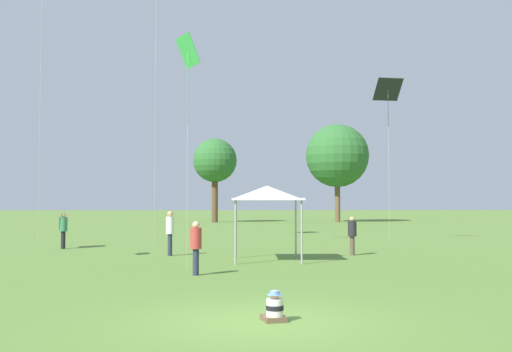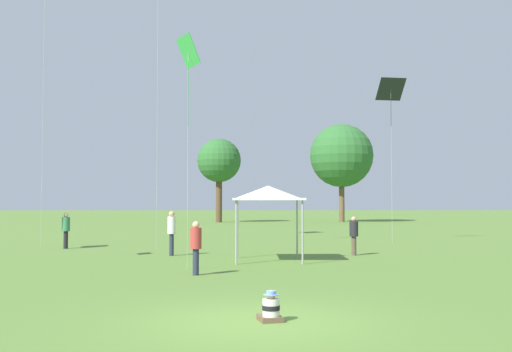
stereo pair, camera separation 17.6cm
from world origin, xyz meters
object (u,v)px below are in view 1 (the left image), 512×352
(seated_toddler, at_px, (274,309))
(person_standing_0, at_px, (170,229))
(person_standing_2, at_px, (63,227))
(canopy_tent, at_px, (267,194))
(person_standing_3, at_px, (196,243))
(kite_6, at_px, (388,92))
(distant_tree_1, at_px, (215,161))
(person_standing_1, at_px, (352,232))
(kite_1, at_px, (188,57))
(distant_tree_0, at_px, (337,156))

(seated_toddler, relative_size, person_standing_0, 0.32)
(person_standing_2, distance_m, canopy_tent, 11.23)
(person_standing_3, xyz_separation_m, kite_6, (9.40, 14.59, 7.34))
(person_standing_0, height_order, distant_tree_1, distant_tree_1)
(distant_tree_1, bearing_deg, person_standing_0, -89.79)
(person_standing_1, relative_size, canopy_tent, 0.57)
(kite_1, distance_m, distant_tree_0, 48.09)
(person_standing_0, relative_size, person_standing_2, 1.08)
(person_standing_1, bearing_deg, kite_6, 158.74)
(person_standing_3, bearing_deg, distant_tree_0, -100.91)
(person_standing_1, bearing_deg, person_standing_2, -103.41)
(person_standing_0, bearing_deg, canopy_tent, 78.10)
(seated_toddler, xyz_separation_m, distant_tree_1, (-3.75, 53.86, 6.41))
(person_standing_2, relative_size, canopy_tent, 0.60)
(seated_toddler, relative_size, kite_1, 0.08)
(person_standing_3, relative_size, kite_1, 0.21)
(seated_toddler, xyz_separation_m, person_standing_3, (-2.01, 6.98, 0.73))
(seated_toddler, height_order, canopy_tent, canopy_tent)
(kite_1, xyz_separation_m, kite_6, (9.80, 13.21, 1.34))
(seated_toddler, bearing_deg, distant_tree_1, 80.22)
(kite_1, bearing_deg, person_standing_2, 51.99)
(seated_toddler, bearing_deg, canopy_tent, 74.70)
(person_standing_3, relative_size, canopy_tent, 0.58)
(person_standing_0, bearing_deg, kite_6, 144.29)
(distant_tree_0, bearing_deg, person_standing_3, -103.81)
(kite_6, bearing_deg, canopy_tent, 92.02)
(person_standing_0, xyz_separation_m, person_standing_2, (-5.47, 3.74, -0.10))
(distant_tree_1, bearing_deg, person_standing_2, -98.29)
(canopy_tent, bearing_deg, person_standing_2, 147.38)
(seated_toddler, distance_m, person_standing_2, 19.53)
(person_standing_1, relative_size, distant_tree_1, 0.18)
(kite_1, height_order, distant_tree_1, distant_tree_1)
(person_standing_1, relative_size, person_standing_2, 0.95)
(kite_6, bearing_deg, seated_toddler, 107.67)
(seated_toddler, height_order, person_standing_1, person_standing_1)
(person_standing_1, bearing_deg, seated_toddler, -13.66)
(person_standing_2, bearing_deg, distant_tree_0, 3.23)
(distant_tree_0, bearing_deg, kite_1, -104.67)
(kite_1, xyz_separation_m, distant_tree_1, (-1.33, 45.50, -0.33))
(distant_tree_1, bearing_deg, seated_toddler, -86.02)
(person_standing_0, relative_size, kite_6, 0.20)
(canopy_tent, xyz_separation_m, distant_tree_1, (-4.05, 42.58, 4.12))
(person_standing_3, bearing_deg, kite_1, -70.84)
(kite_1, distance_m, kite_6, 16.50)
(seated_toddler, distance_m, person_standing_1, 14.18)
(kite_1, bearing_deg, kite_6, -21.34)
(person_standing_2, height_order, canopy_tent, canopy_tent)
(person_standing_2, distance_m, kite_1, 12.63)
(person_standing_2, bearing_deg, person_standing_0, -94.53)
(canopy_tent, relative_size, kite_1, 0.37)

